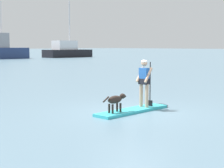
{
  "coord_description": "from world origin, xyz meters",
  "views": [
    {
      "loc": [
        -9.41,
        -8.47,
        2.3
      ],
      "look_at": [
        0.0,
        1.0,
        0.9
      ],
      "focal_mm": 59.43,
      "sensor_mm": 36.0,
      "label": 1
    }
  ],
  "objects_px": {
    "dog": "(116,100)",
    "moored_boat_starboard": "(67,51)",
    "paddleboard": "(137,110)",
    "person_paddler": "(144,80)"
  },
  "relations": [
    {
      "from": "dog",
      "to": "moored_boat_starboard",
      "type": "bearing_deg",
      "value": 53.62
    },
    {
      "from": "paddleboard",
      "to": "dog",
      "type": "relative_size",
      "value": 3.13
    },
    {
      "from": "paddleboard",
      "to": "dog",
      "type": "height_order",
      "value": "dog"
    },
    {
      "from": "paddleboard",
      "to": "dog",
      "type": "distance_m",
      "value": 1.16
    },
    {
      "from": "moored_boat_starboard",
      "to": "dog",
      "type": "bearing_deg",
      "value": -126.38
    },
    {
      "from": "moored_boat_starboard",
      "to": "person_paddler",
      "type": "bearing_deg",
      "value": -125.22
    },
    {
      "from": "person_paddler",
      "to": "moored_boat_starboard",
      "type": "bearing_deg",
      "value": 54.78
    },
    {
      "from": "person_paddler",
      "to": "moored_boat_starboard",
      "type": "relative_size",
      "value": 0.16
    },
    {
      "from": "paddleboard",
      "to": "dog",
      "type": "xyz_separation_m",
      "value": [
        -1.06,
        -0.03,
        0.46
      ]
    },
    {
      "from": "person_paddler",
      "to": "dog",
      "type": "height_order",
      "value": "person_paddler"
    }
  ]
}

